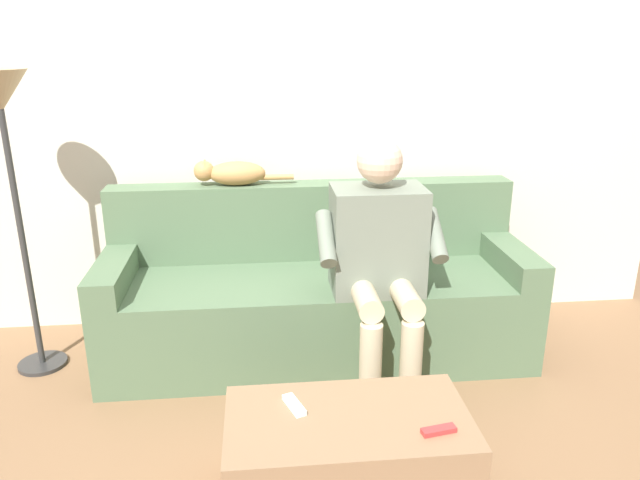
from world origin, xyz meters
TOP-DOWN VIEW (x-y plane):
  - ground_plane at (0.00, 0.60)m, footprint 8.00×8.00m
  - back_wall at (0.00, -0.60)m, footprint 4.22×0.06m
  - couch at (0.00, -0.13)m, footprint 2.18×0.73m
  - coffee_table at (0.00, 0.99)m, footprint 0.87×0.48m
  - person_solo_seated at (-0.26, 0.19)m, footprint 0.58×0.57m
  - cat_on_backrest at (0.43, -0.37)m, footprint 0.52×0.15m
  - remote_white at (0.19, 0.92)m, footprint 0.08×0.14m
  - remote_red at (-0.29, 1.11)m, footprint 0.13×0.06m
  - floor_lamp at (1.43, -0.10)m, footprint 0.28×0.28m

SIDE VIEW (x-z plane):
  - ground_plane at x=0.00m, z-range 0.00..0.00m
  - coffee_table at x=0.00m, z-range 0.00..0.34m
  - couch at x=0.00m, z-range -0.13..0.74m
  - remote_red at x=-0.29m, z-range 0.34..0.36m
  - remote_white at x=0.19m, z-range 0.34..0.36m
  - person_solo_seated at x=-0.26m, z-range 0.09..1.28m
  - cat_on_backrest at x=0.43m, z-range 0.87..1.00m
  - floor_lamp at x=1.43m, z-range 0.50..1.98m
  - back_wall at x=0.00m, z-range 0.00..2.51m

